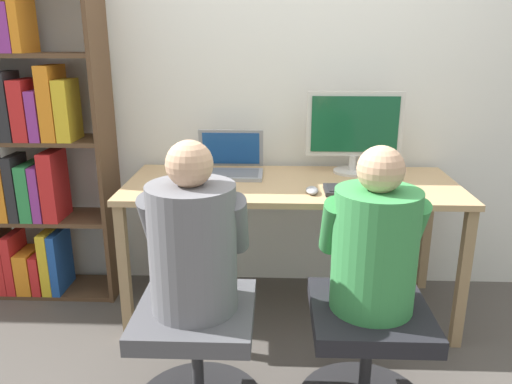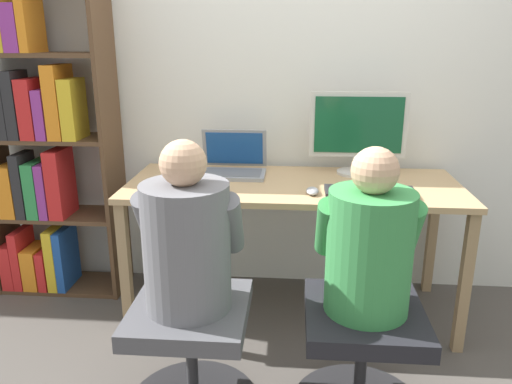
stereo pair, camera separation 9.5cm
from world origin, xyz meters
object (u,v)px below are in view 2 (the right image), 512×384
object	(u,v)px
desktop_monitor	(358,132)
person_at_laptop	(187,239)
person_at_monitor	(369,244)
bookshelf	(36,145)
office_chair_right	(191,352)
office_chair_left	(361,356)
keyboard	(370,192)
laptop	(233,165)

from	to	relation	value
desktop_monitor	person_at_laptop	size ratio (longest dim) A/B	0.80
person_at_monitor	person_at_laptop	xyz separation A→B (m)	(-0.68, -0.03, 0.01)
bookshelf	office_chair_right	bearing A→B (deg)	-42.20
office_chair_left	person_at_monitor	bearing A→B (deg)	90.00
person_at_laptop	bookshelf	size ratio (longest dim) A/B	0.35
desktop_monitor	office_chair_left	xyz separation A→B (m)	(-0.06, -0.99, -0.72)
office_chair_right	person_at_monitor	bearing A→B (deg)	2.70
office_chair_right	bookshelf	bearing A→B (deg)	137.80
desktop_monitor	bookshelf	bearing A→B (deg)	-178.46
office_chair_right	person_at_laptop	world-z (taller)	person_at_laptop
keyboard	person_at_monitor	bearing A→B (deg)	-97.85
person_at_laptop	laptop	bearing A→B (deg)	86.71
keyboard	desktop_monitor	bearing A→B (deg)	94.35
desktop_monitor	keyboard	world-z (taller)	desktop_monitor
office_chair_right	person_at_laptop	bearing A→B (deg)	90.00
laptop	keyboard	bearing A→B (deg)	-23.92
laptop	person_at_monitor	distance (m)	1.12
laptop	keyboard	world-z (taller)	laptop
person_at_monitor	person_at_laptop	world-z (taller)	person_at_laptop
person_at_laptop	person_at_monitor	bearing A→B (deg)	2.26
desktop_monitor	keyboard	xyz separation A→B (m)	(0.03, -0.38, -0.22)
laptop	bookshelf	distance (m)	1.13
office_chair_right	bookshelf	distance (m)	1.58
keyboard	office_chair_right	world-z (taller)	keyboard
laptop	bookshelf	xyz separation A→B (m)	(-1.13, 0.01, 0.09)
keyboard	bookshelf	size ratio (longest dim) A/B	0.23
laptop	person_at_laptop	xyz separation A→B (m)	(-0.05, -0.95, -0.04)
desktop_monitor	office_chair_left	bearing A→B (deg)	-93.22
desktop_monitor	person_at_monitor	xyz separation A→B (m)	(-0.06, -0.99, -0.24)
person_at_laptop	bookshelf	bearing A→B (deg)	137.95
laptop	office_chair_left	bearing A→B (deg)	-56.17
person_at_monitor	person_at_laptop	size ratio (longest dim) A/B	0.97
office_chair_right	person_at_monitor	size ratio (longest dim) A/B	0.85
office_chair_right	bookshelf	xyz separation A→B (m)	(-1.07, 0.97, 0.63)
laptop	office_chair_left	world-z (taller)	laptop
laptop	office_chair_right	bearing A→B (deg)	-93.28
laptop	bookshelf	bearing A→B (deg)	179.36
laptop	person_at_laptop	world-z (taller)	person_at_laptop
desktop_monitor	person_at_monitor	distance (m)	1.02
office_chair_right	desktop_monitor	bearing A→B (deg)	54.22
office_chair_left	office_chair_right	size ratio (longest dim) A/B	1.00
office_chair_right	bookshelf	size ratio (longest dim) A/B	0.29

